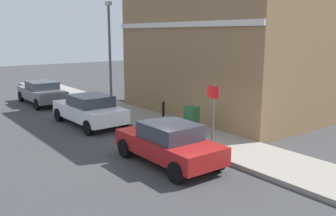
{
  "coord_description": "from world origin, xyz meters",
  "views": [
    {
      "loc": [
        -7.69,
        -10.62,
        4.21
      ],
      "look_at": [
        1.22,
        1.16,
        1.2
      ],
      "focal_mm": 39.43,
      "sensor_mm": 36.0,
      "label": 1
    }
  ],
  "objects_px": {
    "car_red": "(169,143)",
    "lamppost": "(110,50)",
    "street_sign": "(213,107)",
    "utility_cabinet": "(192,121)",
    "car_grey": "(42,92)",
    "car_white": "(89,109)",
    "bollard_near_cabinet": "(163,112)"
  },
  "relations": [
    {
      "from": "bollard_near_cabinet",
      "to": "street_sign",
      "type": "xyz_separation_m",
      "value": [
        -0.78,
        -4.0,
        0.96
      ]
    },
    {
      "from": "car_red",
      "to": "bollard_near_cabinet",
      "type": "height_order",
      "value": "car_red"
    },
    {
      "from": "car_grey",
      "to": "utility_cabinet",
      "type": "height_order",
      "value": "car_grey"
    },
    {
      "from": "car_red",
      "to": "car_white",
      "type": "relative_size",
      "value": 0.92
    },
    {
      "from": "bollard_near_cabinet",
      "to": "utility_cabinet",
      "type": "bearing_deg",
      "value": -92.76
    },
    {
      "from": "bollard_near_cabinet",
      "to": "lamppost",
      "type": "height_order",
      "value": "lamppost"
    },
    {
      "from": "car_white",
      "to": "street_sign",
      "type": "xyz_separation_m",
      "value": [
        1.73,
        -6.36,
        0.92
      ]
    },
    {
      "from": "car_white",
      "to": "street_sign",
      "type": "height_order",
      "value": "street_sign"
    },
    {
      "from": "car_grey",
      "to": "lamppost",
      "type": "bearing_deg",
      "value": -144.69
    },
    {
      "from": "utility_cabinet",
      "to": "lamppost",
      "type": "distance_m",
      "value": 7.63
    },
    {
      "from": "car_grey",
      "to": "bollard_near_cabinet",
      "type": "height_order",
      "value": "car_grey"
    },
    {
      "from": "utility_cabinet",
      "to": "lamppost",
      "type": "height_order",
      "value": "lamppost"
    },
    {
      "from": "bollard_near_cabinet",
      "to": "lamppost",
      "type": "bearing_deg",
      "value": 88.89
    },
    {
      "from": "car_grey",
      "to": "lamppost",
      "type": "relative_size",
      "value": 0.76
    },
    {
      "from": "street_sign",
      "to": "utility_cabinet",
      "type": "bearing_deg",
      "value": 70.52
    },
    {
      "from": "car_white",
      "to": "lamppost",
      "type": "xyz_separation_m",
      "value": [
        2.61,
        2.73,
        2.56
      ]
    },
    {
      "from": "car_red",
      "to": "utility_cabinet",
      "type": "distance_m",
      "value": 3.25
    },
    {
      "from": "car_red",
      "to": "street_sign",
      "type": "distance_m",
      "value": 2.16
    },
    {
      "from": "car_red",
      "to": "street_sign",
      "type": "bearing_deg",
      "value": -90.17
    },
    {
      "from": "utility_cabinet",
      "to": "lamppost",
      "type": "relative_size",
      "value": 0.2
    },
    {
      "from": "lamppost",
      "to": "bollard_near_cabinet",
      "type": "bearing_deg",
      "value": -91.11
    },
    {
      "from": "car_white",
      "to": "utility_cabinet",
      "type": "distance_m",
      "value": 5.05
    },
    {
      "from": "car_grey",
      "to": "bollard_near_cabinet",
      "type": "relative_size",
      "value": 4.18
    },
    {
      "from": "car_white",
      "to": "bollard_near_cabinet",
      "type": "xyz_separation_m",
      "value": [
        2.51,
        -2.36,
        -0.03
      ]
    },
    {
      "from": "car_grey",
      "to": "utility_cabinet",
      "type": "bearing_deg",
      "value": -166.93
    },
    {
      "from": "car_white",
      "to": "bollard_near_cabinet",
      "type": "relative_size",
      "value": 4.16
    },
    {
      "from": "car_red",
      "to": "utility_cabinet",
      "type": "height_order",
      "value": "car_red"
    },
    {
      "from": "car_red",
      "to": "lamppost",
      "type": "relative_size",
      "value": 0.69
    },
    {
      "from": "utility_cabinet",
      "to": "bollard_near_cabinet",
      "type": "distance_m",
      "value": 2.08
    },
    {
      "from": "car_red",
      "to": "street_sign",
      "type": "relative_size",
      "value": 1.73
    },
    {
      "from": "car_grey",
      "to": "car_white",
      "type": "bearing_deg",
      "value": -179.29
    },
    {
      "from": "bollard_near_cabinet",
      "to": "car_red",
      "type": "bearing_deg",
      "value": -124.26
    }
  ]
}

